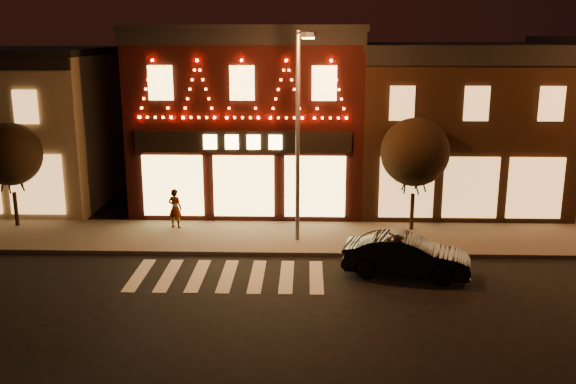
{
  "coord_description": "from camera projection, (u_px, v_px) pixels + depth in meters",
  "views": [
    {
      "loc": [
        2.66,
        -16.21,
        8.0
      ],
      "look_at": [
        2.05,
        4.0,
        2.94
      ],
      "focal_mm": 39.93,
      "sensor_mm": 36.0,
      "label": 1
    }
  ],
  "objects": [
    {
      "name": "ground",
      "position": [
        210.0,
        329.0,
        17.73
      ],
      "size": [
        120.0,
        120.0,
        0.0
      ],
      "primitive_type": "plane",
      "color": "black",
      "rests_on": "ground"
    },
    {
      "name": "sidewalk_far",
      "position": [
        290.0,
        238.0,
        25.41
      ],
      "size": [
        44.0,
        4.0,
        0.15
      ],
      "primitive_type": "cube",
      "color": "#47423D",
      "rests_on": "ground"
    },
    {
      "name": "building_pulp",
      "position": [
        251.0,
        116.0,
        30.27
      ],
      "size": [
        10.2,
        8.34,
        8.3
      ],
      "color": "black",
      "rests_on": "ground"
    },
    {
      "name": "building_right_a",
      "position": [
        452.0,
        125.0,
        30.11
      ],
      "size": [
        9.2,
        8.28,
        7.5
      ],
      "color": "#362013",
      "rests_on": "ground"
    },
    {
      "name": "streetlamp_mid",
      "position": [
        299.0,
        122.0,
        23.6
      ],
      "size": [
        0.72,
        1.81,
        7.92
      ],
      "rotation": [
        0.0,
        0.0,
        -0.24
      ],
      "color": "#59595E",
      "rests_on": "sidewalk_far"
    },
    {
      "name": "tree_left",
      "position": [
        10.0,
        154.0,
        26.08
      ],
      "size": [
        2.58,
        2.58,
        4.31
      ],
      "rotation": [
        0.0,
        0.0,
        0.12
      ],
      "color": "black",
      "rests_on": "sidewalk_far"
    },
    {
      "name": "tree_right",
      "position": [
        415.0,
        152.0,
        25.48
      ],
      "size": [
        2.74,
        2.74,
        4.58
      ],
      "rotation": [
        0.0,
        0.0,
        0.21
      ],
      "color": "black",
      "rests_on": "sidewalk_far"
    },
    {
      "name": "dark_sedan",
      "position": [
        406.0,
        256.0,
        21.52
      ],
      "size": [
        4.43,
        2.34,
        1.39
      ],
      "primitive_type": "imported",
      "rotation": [
        0.0,
        0.0,
        1.35
      ],
      "color": "black",
      "rests_on": "ground"
    },
    {
      "name": "pedestrian",
      "position": [
        175.0,
        208.0,
        26.27
      ],
      "size": [
        0.7,
        0.57,
        1.65
      ],
      "primitive_type": "imported",
      "rotation": [
        0.0,
        0.0,
        2.81
      ],
      "color": "gray",
      "rests_on": "sidewalk_far"
    }
  ]
}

